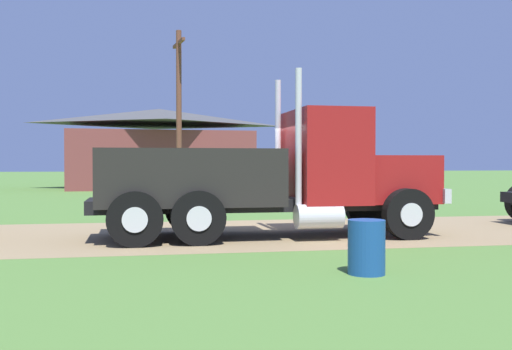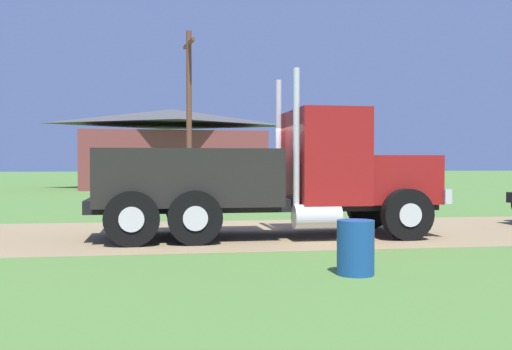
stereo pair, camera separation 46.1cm
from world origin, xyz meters
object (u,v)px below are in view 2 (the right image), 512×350
at_px(truck_foreground_white, 267,178).
at_px(utility_pole_far, 189,109).
at_px(steel_barrel, 356,248).
at_px(shed_building, 172,150).

distance_m(truck_foreground_white, utility_pole_far, 15.74).
xyz_separation_m(steel_barrel, shed_building, (-2.34, 31.14, 2.10)).
relative_size(steel_barrel, utility_pole_far, 0.10).
distance_m(shed_building, utility_pole_far, 11.15).
relative_size(truck_foreground_white, steel_barrel, 9.67).
bearing_deg(steel_barrel, truck_foreground_white, 96.20).
distance_m(truck_foreground_white, steel_barrel, 4.84).
distance_m(steel_barrel, utility_pole_far, 20.58).
xyz_separation_m(truck_foreground_white, utility_pole_far, (-1.15, 15.43, 2.91)).
bearing_deg(shed_building, steel_barrel, -85.70).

